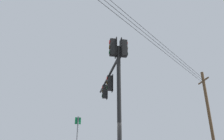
% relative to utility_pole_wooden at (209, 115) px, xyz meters
% --- Properties ---
extents(signal_mast_assembly, '(3.25, 6.16, 6.78)m').
position_rel_utility_pole_wooden_xyz_m(signal_mast_assembly, '(14.46, 2.85, -0.08)').
color(signal_mast_assembly, black).
rests_on(signal_mast_assembly, ground).
extents(utility_pole_wooden, '(1.37, 2.02, 9.68)m').
position_rel_utility_pole_wooden_xyz_m(utility_pole_wooden, '(0.00, 0.00, 0.00)').
color(utility_pole_wooden, brown).
rests_on(utility_pole_wooden, ground).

